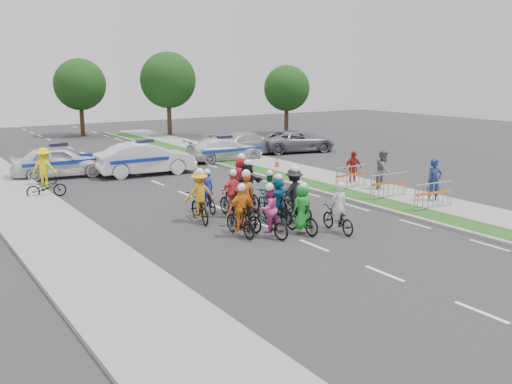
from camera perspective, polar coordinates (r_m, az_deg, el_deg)
ground at (r=17.98m, az=5.82°, el=-5.36°), size 90.00×90.00×0.00m
curb_right at (r=24.84m, az=7.71°, el=-0.35°), size 0.20×60.00×0.12m
grass_strip at (r=25.30m, az=8.91°, el=-0.17°), size 1.20×60.00×0.11m
sidewalk_right at (r=26.52m, az=11.80°, el=0.31°), size 2.40×60.00×0.13m
sidewalk_left at (r=19.52m, az=-19.09°, el=-4.37°), size 3.00×60.00×0.13m
rider_0 at (r=19.38m, az=8.20°, el=-2.33°), size 0.78×1.78×1.76m
rider_1 at (r=19.07m, az=4.60°, el=-2.15°), size 0.77×1.71×1.77m
rider_2 at (r=18.60m, az=1.19°, el=-2.51°), size 0.98×1.88×1.83m
rider_3 at (r=18.68m, az=-1.57°, el=-2.41°), size 0.91×1.71×1.80m
rider_4 at (r=20.65m, az=3.76°, el=-0.76°), size 1.17×2.05×2.04m
rider_5 at (r=20.28m, az=2.15°, el=-1.03°), size 1.46×1.74×1.81m
rider_6 at (r=19.95m, az=-1.11°, el=-1.54°), size 1.04×2.08×2.02m
rider_7 at (r=21.67m, az=4.04°, el=-0.38°), size 0.77×1.72×1.78m
rider_8 at (r=21.69m, az=1.22°, el=-0.51°), size 0.81×1.72×1.69m
rider_9 at (r=21.15m, az=-2.39°, el=-0.66°), size 0.92×1.74×1.82m
rider_10 at (r=20.60m, az=-5.68°, el=-0.90°), size 1.19×2.02×1.97m
rider_11 at (r=22.18m, az=-0.93°, el=0.32°), size 1.62×1.93×2.01m
rider_12 at (r=22.06m, az=-4.96°, el=-0.53°), size 0.75×1.71×1.69m
rider_13 at (r=23.47m, az=-1.55°, el=0.85°), size 0.87×1.97×2.06m
police_car_0 at (r=30.71m, az=-19.08°, el=2.88°), size 4.92×2.66×1.59m
police_car_1 at (r=30.31m, az=-10.98°, el=3.29°), size 5.23×2.25×1.68m
police_car_2 at (r=34.31m, az=-3.12°, el=4.26°), size 4.93×2.43×1.38m
civilian_sedan at (r=36.79m, az=-0.74°, el=4.89°), size 5.31×2.68×1.48m
civilian_suv at (r=38.21m, az=4.15°, el=5.08°), size 5.50×3.46×1.42m
spectator_0 at (r=24.33m, az=17.40°, el=1.04°), size 0.77×0.60×1.86m
spectator_1 at (r=26.18m, az=12.63°, el=2.08°), size 1.16×1.11×1.89m
spectator_2 at (r=27.46m, az=9.68°, el=2.39°), size 1.00×0.52×1.63m
marshal_hiviz at (r=28.24m, az=-20.41°, el=2.30°), size 1.37×1.29×1.86m
barrier_0 at (r=23.13m, az=17.31°, el=-0.46°), size 2.03×0.66×1.12m
barrier_1 at (r=24.64m, az=13.12°, el=0.53°), size 2.03×0.64×1.12m
barrier_2 at (r=26.25m, az=9.49°, el=1.38°), size 2.03×0.63×1.12m
cone_0 at (r=26.91m, az=1.79°, el=1.33°), size 0.40×0.40×0.70m
cone_1 at (r=31.46m, az=2.13°, el=2.91°), size 0.40×0.40×0.70m
parked_bike at (r=26.08m, az=-20.23°, el=0.44°), size 1.70×0.75×0.86m
tree_1 at (r=47.61m, az=-8.78°, el=10.99°), size 4.55×4.55×6.82m
tree_2 at (r=48.76m, az=3.09°, el=10.31°), size 3.85×3.85×5.77m
tree_4 at (r=49.27m, az=-17.21°, el=10.22°), size 4.20×4.20×6.30m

